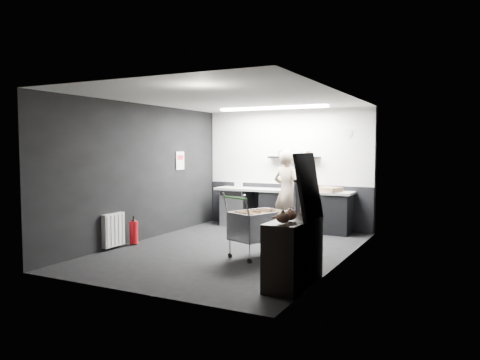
% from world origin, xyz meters
% --- Properties ---
extents(floor, '(5.50, 5.50, 0.00)m').
position_xyz_m(floor, '(0.00, 0.00, 0.00)').
color(floor, black).
rests_on(floor, ground).
extents(ceiling, '(5.50, 5.50, 0.00)m').
position_xyz_m(ceiling, '(0.00, 0.00, 2.70)').
color(ceiling, silver).
rests_on(ceiling, wall_back).
extents(wall_back, '(5.50, 0.00, 5.50)m').
position_xyz_m(wall_back, '(0.00, 2.75, 1.35)').
color(wall_back, black).
rests_on(wall_back, floor).
extents(wall_front, '(5.50, 0.00, 5.50)m').
position_xyz_m(wall_front, '(0.00, -2.75, 1.35)').
color(wall_front, black).
rests_on(wall_front, floor).
extents(wall_left, '(0.00, 5.50, 5.50)m').
position_xyz_m(wall_left, '(-2.00, 0.00, 1.35)').
color(wall_left, black).
rests_on(wall_left, floor).
extents(wall_right, '(0.00, 5.50, 5.50)m').
position_xyz_m(wall_right, '(2.00, 0.00, 1.35)').
color(wall_right, black).
rests_on(wall_right, floor).
extents(kitchen_wall_panel, '(3.95, 0.02, 1.70)m').
position_xyz_m(kitchen_wall_panel, '(0.00, 2.73, 1.85)').
color(kitchen_wall_panel, silver).
rests_on(kitchen_wall_panel, wall_back).
extents(dado_panel, '(3.95, 0.02, 1.00)m').
position_xyz_m(dado_panel, '(0.00, 2.73, 0.50)').
color(dado_panel, black).
rests_on(dado_panel, wall_back).
extents(floating_shelf, '(1.20, 0.22, 0.04)m').
position_xyz_m(floating_shelf, '(0.20, 2.62, 1.62)').
color(floating_shelf, black).
rests_on(floating_shelf, wall_back).
extents(wall_clock, '(0.20, 0.03, 0.20)m').
position_xyz_m(wall_clock, '(1.40, 2.72, 2.15)').
color(wall_clock, silver).
rests_on(wall_clock, wall_back).
extents(poster, '(0.02, 0.30, 0.40)m').
position_xyz_m(poster, '(-1.98, 1.30, 1.55)').
color(poster, white).
rests_on(poster, wall_left).
extents(poster_red_band, '(0.02, 0.22, 0.10)m').
position_xyz_m(poster_red_band, '(-1.98, 1.30, 1.62)').
color(poster_red_band, red).
rests_on(poster_red_band, poster).
extents(radiator, '(0.10, 0.50, 0.60)m').
position_xyz_m(radiator, '(-1.94, -0.90, 0.35)').
color(radiator, silver).
rests_on(radiator, wall_left).
extents(ceiling_strip, '(2.40, 0.20, 0.04)m').
position_xyz_m(ceiling_strip, '(0.00, 1.85, 2.67)').
color(ceiling_strip, white).
rests_on(ceiling_strip, ceiling).
extents(prep_counter, '(3.20, 0.61, 0.90)m').
position_xyz_m(prep_counter, '(0.14, 2.42, 0.46)').
color(prep_counter, black).
rests_on(prep_counter, floor).
extents(person, '(0.73, 0.56, 1.78)m').
position_xyz_m(person, '(0.30, 1.97, 0.89)').
color(person, beige).
rests_on(person, floor).
extents(shopping_cart, '(0.90, 1.16, 1.05)m').
position_xyz_m(shopping_cart, '(0.65, -0.27, 0.50)').
color(shopping_cart, silver).
rests_on(shopping_cart, floor).
extents(sideboard, '(0.50, 1.18, 1.77)m').
position_xyz_m(sideboard, '(1.77, -1.48, 0.56)').
color(sideboard, black).
rests_on(sideboard, floor).
extents(fire_extinguisher, '(0.16, 0.16, 0.53)m').
position_xyz_m(fire_extinguisher, '(-1.85, -0.45, 0.26)').
color(fire_extinguisher, red).
rests_on(fire_extinguisher, floor).
extents(cardboard_box, '(0.59, 0.52, 0.10)m').
position_xyz_m(cardboard_box, '(1.09, 2.37, 0.95)').
color(cardboard_box, '#926B4E').
rests_on(cardboard_box, prep_counter).
extents(pink_tub, '(0.18, 0.18, 0.18)m').
position_xyz_m(pink_tub, '(0.29, 2.42, 0.99)').
color(pink_tub, silver).
rests_on(pink_tub, prep_counter).
extents(white_container, '(0.18, 0.15, 0.14)m').
position_xyz_m(white_container, '(-1.07, 2.37, 0.97)').
color(white_container, silver).
rests_on(white_container, prep_counter).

